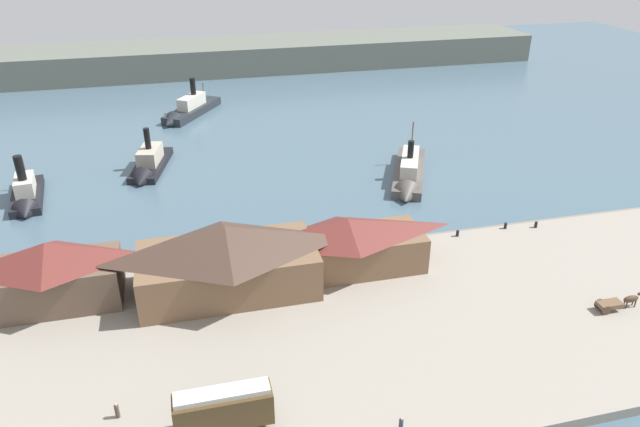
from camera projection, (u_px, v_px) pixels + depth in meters
ground_plane at (343, 239)px, 87.72m from camera, size 320.00×320.00×0.00m
quay_promenade at (396, 325)px, 68.42m from camera, size 110.00×36.00×1.20m
seawall_edge at (350, 248)px, 84.38m from camera, size 110.00×0.80×1.00m
ferry_shed_west_terminal at (51, 273)px, 69.66m from camera, size 15.69×8.26×8.15m
ferry_shed_east_terminal at (227, 258)px, 71.90m from camera, size 21.80×11.13×8.85m
ferry_shed_central_terminal at (348, 244)px, 76.55m from camera, size 20.07×8.00×7.27m
street_tram at (223, 407)px, 52.73m from camera, size 8.75×2.77×4.59m
horse_cart at (617, 302)px, 69.85m from camera, size 5.76×1.59×1.87m
pedestrian_walking_east at (401, 425)px, 53.45m from camera, size 0.40×0.40×1.61m
pedestrian_near_east_shed at (117, 411)px, 54.90m from camera, size 0.41×0.41×1.67m
mooring_post_center_west at (458, 233)px, 85.79m from camera, size 0.44×0.44×0.90m
mooring_post_west at (505, 226)px, 87.87m from camera, size 0.44×0.44×0.90m
mooring_post_east at (536, 225)px, 88.17m from camera, size 0.44×0.44×0.90m
ferry_mid_harbor at (188, 111)px, 139.01m from camera, size 15.43×20.38×9.69m
ferry_approaching_east at (409, 175)px, 105.55m from camera, size 13.82×22.93×9.85m
ferry_departing_north at (26, 196)px, 97.59m from camera, size 6.47×16.22×9.59m
ferry_outer_harbor at (148, 165)px, 109.50m from camera, size 8.48×17.79×9.53m
far_headland at (244, 55)px, 181.03m from camera, size 180.00×24.00×8.00m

